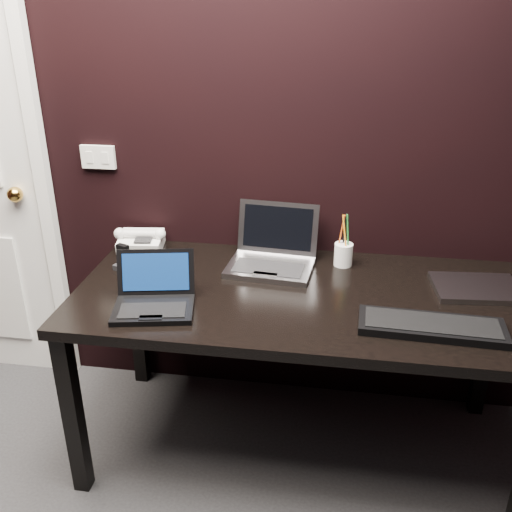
# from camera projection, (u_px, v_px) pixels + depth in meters

# --- Properties ---
(wall_back) EXTENTS (4.00, 0.00, 4.00)m
(wall_back) POSITION_uv_depth(u_px,v_px,m) (240.00, 119.00, 2.30)
(wall_back) COLOR black
(wall_back) RESTS_ON ground
(wall_switch) EXTENTS (0.15, 0.02, 0.10)m
(wall_switch) POSITION_uv_depth(u_px,v_px,m) (98.00, 157.00, 2.45)
(wall_switch) COLOR silver
(wall_switch) RESTS_ON wall_back
(desk) EXTENTS (1.70, 0.80, 0.74)m
(desk) POSITION_uv_depth(u_px,v_px,m) (301.00, 310.00, 2.17)
(desk) COLOR black
(desk) RESTS_ON ground
(netbook) EXTENTS (0.32, 0.30, 0.18)m
(netbook) POSITION_uv_depth(u_px,v_px,m) (154.00, 298.00, 2.02)
(netbook) COLOR black
(netbook) RESTS_ON desk
(silver_laptop) EXTENTS (0.36, 0.33, 0.23)m
(silver_laptop) POSITION_uv_depth(u_px,v_px,m) (272.00, 256.00, 2.33)
(silver_laptop) COLOR #A2A1A7
(silver_laptop) RESTS_ON desk
(ext_keyboard) EXTENTS (0.48, 0.18, 0.03)m
(ext_keyboard) POSITION_uv_depth(u_px,v_px,m) (431.00, 326.00, 1.89)
(ext_keyboard) COLOR black
(ext_keyboard) RESTS_ON desk
(closed_laptop) EXTENTS (0.33, 0.25, 0.02)m
(closed_laptop) POSITION_uv_depth(u_px,v_px,m) (476.00, 288.00, 2.14)
(closed_laptop) COLOR #99999F
(closed_laptop) RESTS_ON desk
(desk_phone) EXTENTS (0.23, 0.19, 0.11)m
(desk_phone) POSITION_uv_depth(u_px,v_px,m) (141.00, 241.00, 2.48)
(desk_phone) COLOR silver
(desk_phone) RESTS_ON desk
(mobile_phone) EXTENTS (0.07, 0.07, 0.10)m
(mobile_phone) POSITION_uv_depth(u_px,v_px,m) (123.00, 260.00, 2.31)
(mobile_phone) COLOR black
(mobile_phone) RESTS_ON desk
(pen_cup) EXTENTS (0.10, 0.10, 0.22)m
(pen_cup) POSITION_uv_depth(u_px,v_px,m) (343.00, 253.00, 2.33)
(pen_cup) COLOR white
(pen_cup) RESTS_ON desk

